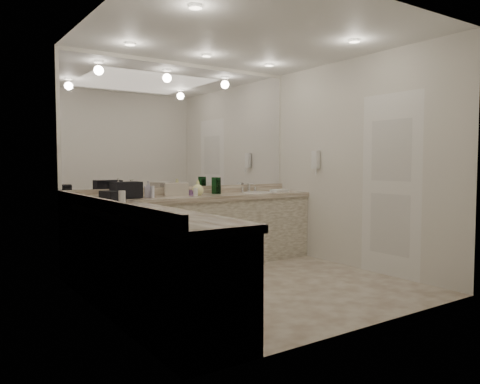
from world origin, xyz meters
TOP-DOWN VIEW (x-y plane):
  - floor at (0.00, 0.00)m, footprint 3.20×3.20m
  - ceiling at (0.00, 0.00)m, footprint 3.20×3.20m
  - wall_back at (0.00, 1.50)m, footprint 3.20×0.02m
  - wall_left at (-1.60, 0.00)m, footprint 0.02×3.00m
  - wall_right at (1.60, 0.00)m, footprint 0.02×3.00m
  - vanity_back_base at (0.00, 1.20)m, footprint 3.20×0.60m
  - vanity_back_top at (0.00, 1.19)m, footprint 3.20×0.64m
  - vanity_left_base at (-1.30, -0.30)m, footprint 0.60×2.40m
  - vanity_left_top at (-1.29, -0.30)m, footprint 0.64×2.42m
  - backsplash_back at (0.00, 1.48)m, footprint 3.20×0.04m
  - backsplash_left at (-1.58, 0.00)m, footprint 0.04×3.00m
  - mirror_back at (0.00, 1.49)m, footprint 3.12×0.01m
  - mirror_left at (-1.59, 0.00)m, footprint 0.01×2.92m
  - sink at (0.95, 1.20)m, footprint 0.44×0.44m
  - faucet at (0.95, 1.41)m, footprint 0.24×0.16m
  - wall_phone at (1.56, 0.70)m, footprint 0.06×0.10m
  - door at (1.59, -0.50)m, footprint 0.02×0.82m
  - black_toiletry_bag at (-0.93, 1.17)m, footprint 0.33×0.22m
  - black_bag_spill at (-1.30, 0.66)m, footprint 0.15×0.26m
  - cream_cosmetic_case at (-0.24, 1.29)m, footprint 0.34×0.28m
  - hand_towel at (1.28, 1.13)m, footprint 0.24×0.17m
  - lotion_left at (-1.30, 0.31)m, footprint 0.06×0.06m
  - soap_bottle_a at (-0.84, 1.28)m, footprint 0.11×0.11m
  - soap_bottle_b at (-0.64, 1.23)m, footprint 0.11×0.11m
  - soap_bottle_c at (0.01, 1.20)m, footprint 0.18×0.18m
  - green_bottle_0 at (0.32, 1.31)m, footprint 0.07×0.07m
  - green_bottle_1 at (0.37, 1.29)m, footprint 0.07×0.07m
  - green_bottle_2 at (0.37, 1.30)m, footprint 0.06×0.06m
  - amenity_bottle_0 at (-0.06, 1.23)m, footprint 0.07×0.07m
  - amenity_bottle_1 at (-0.62, 1.29)m, footprint 0.04×0.04m
  - amenity_bottle_2 at (-0.76, 1.21)m, footprint 0.05×0.05m
  - amenity_bottle_3 at (-0.63, 1.13)m, footprint 0.04×0.04m
  - amenity_bottle_4 at (-0.96, 1.18)m, footprint 0.06×0.06m
  - amenity_bottle_5 at (-0.06, 1.13)m, footprint 0.06×0.06m

SIDE VIEW (x-z plane):
  - floor at x=0.00m, z-range 0.00..0.00m
  - vanity_back_base at x=0.00m, z-range 0.00..0.84m
  - vanity_left_base at x=-1.30m, z-range 0.00..0.84m
  - vanity_back_top at x=0.00m, z-range 0.84..0.90m
  - vanity_left_top at x=-1.29m, z-range 0.84..0.90m
  - sink at x=0.95m, z-range 0.88..0.91m
  - hand_towel at x=1.28m, z-range 0.90..0.94m
  - amenity_bottle_0 at x=-0.06m, z-range 0.90..0.97m
  - amenity_bottle_2 at x=-0.76m, z-range 0.90..0.98m
  - amenity_bottle_4 at x=-0.96m, z-range 0.90..0.99m
  - amenity_bottle_5 at x=-0.06m, z-range 0.90..1.00m
  - backsplash_back at x=0.00m, z-range 0.90..1.00m
  - backsplash_left at x=-1.58m, z-range 0.90..1.00m
  - amenity_bottle_1 at x=-0.62m, z-range 0.90..1.01m
  - black_bag_spill at x=-1.30m, z-range 0.90..1.03m
  - faucet at x=0.95m, z-range 0.90..1.04m
  - amenity_bottle_3 at x=-0.63m, z-range 0.90..1.04m
  - lotion_left at x=-1.30m, z-range 0.90..1.05m
  - cream_cosmetic_case at x=-0.24m, z-range 0.90..1.07m
  - black_toiletry_bag at x=-0.93m, z-range 0.90..1.08m
  - green_bottle_2 at x=0.37m, z-range 0.90..1.09m
  - soap_bottle_c at x=0.01m, z-range 0.90..1.09m
  - soap_bottle_b at x=-0.64m, z-range 0.90..1.10m
  - soap_bottle_a at x=-0.84m, z-range 0.90..1.11m
  - green_bottle_1 at x=0.37m, z-range 0.90..1.12m
  - green_bottle_0 at x=0.32m, z-range 0.90..1.12m
  - door at x=1.59m, z-range 0.00..2.10m
  - wall_back at x=0.00m, z-range 0.00..2.60m
  - wall_left at x=-1.60m, z-range 0.00..2.60m
  - wall_right at x=1.60m, z-range 0.00..2.60m
  - wall_phone at x=1.56m, z-range 1.23..1.47m
  - mirror_back at x=0.00m, z-range 1.00..2.55m
  - mirror_left at x=-1.59m, z-range 1.00..2.55m
  - ceiling at x=0.00m, z-range 2.60..2.60m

